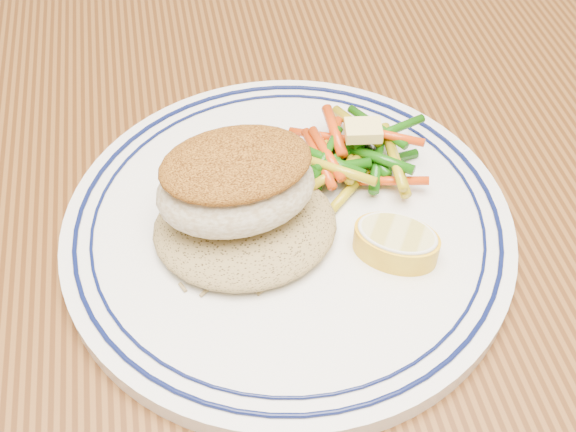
% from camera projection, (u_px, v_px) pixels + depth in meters
% --- Properties ---
extents(dining_table, '(1.50, 0.90, 0.75)m').
position_uv_depth(dining_table, '(346.00, 320.00, 0.55)').
color(dining_table, '#47260E').
rests_on(dining_table, ground).
extents(plate, '(0.30, 0.30, 0.02)m').
position_uv_depth(plate, '(288.00, 227.00, 0.48)').
color(plate, white).
rests_on(plate, dining_table).
extents(rice_pilaf, '(0.12, 0.10, 0.02)m').
position_uv_depth(rice_pilaf, '(245.00, 223.00, 0.46)').
color(rice_pilaf, olive).
rests_on(rice_pilaf, plate).
extents(fish_fillet, '(0.10, 0.08, 0.05)m').
position_uv_depth(fish_fillet, '(236.00, 182.00, 0.44)').
color(fish_fillet, beige).
rests_on(fish_fillet, rice_pilaf).
extents(vegetable_pile, '(0.11, 0.10, 0.03)m').
position_uv_depth(vegetable_pile, '(352.00, 155.00, 0.49)').
color(vegetable_pile, '#14530A').
rests_on(vegetable_pile, plate).
extents(butter_pat, '(0.03, 0.02, 0.01)m').
position_uv_depth(butter_pat, '(363.00, 130.00, 0.48)').
color(butter_pat, '#FFE47C').
rests_on(butter_pat, vegetable_pile).
extents(lemon_wedge, '(0.07, 0.07, 0.02)m').
position_uv_depth(lemon_wedge, '(396.00, 242.00, 0.44)').
color(lemon_wedge, yellow).
rests_on(lemon_wedge, plate).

